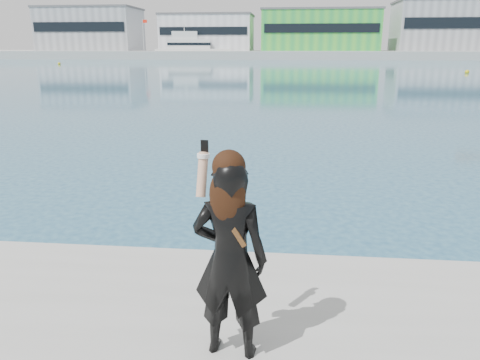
{
  "coord_description": "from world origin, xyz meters",
  "views": [
    {
      "loc": [
        0.41,
        -3.85,
        3.04
      ],
      "look_at": [
        0.03,
        -0.09,
        1.96
      ],
      "focal_mm": 35.0,
      "sensor_mm": 36.0,
      "label": 1
    }
  ],
  "objects_px": {
    "buoy_far": "(59,65)",
    "woman": "(230,254)",
    "buoy_near": "(467,73)",
    "motor_yacht": "(191,49)"
  },
  "relations": [
    {
      "from": "buoy_far",
      "to": "woman",
      "type": "distance_m",
      "value": 87.86
    },
    {
      "from": "buoy_near",
      "to": "woman",
      "type": "bearing_deg",
      "value": -110.81
    },
    {
      "from": "buoy_near",
      "to": "buoy_far",
      "type": "relative_size",
      "value": 1.0
    },
    {
      "from": "buoy_far",
      "to": "woman",
      "type": "xyz_separation_m",
      "value": [
        40.12,
        -78.15,
        1.6
      ]
    },
    {
      "from": "motor_yacht",
      "to": "buoy_far",
      "type": "relative_size",
      "value": 39.36
    },
    {
      "from": "motor_yacht",
      "to": "buoy_near",
      "type": "xyz_separation_m",
      "value": [
        45.98,
        -62.14,
        -2.49
      ]
    },
    {
      "from": "motor_yacht",
      "to": "buoy_far",
      "type": "distance_m",
      "value": 43.04
    },
    {
      "from": "buoy_far",
      "to": "buoy_near",
      "type": "bearing_deg",
      "value": -19.74
    },
    {
      "from": "motor_yacht",
      "to": "buoy_near",
      "type": "bearing_deg",
      "value": -66.27
    },
    {
      "from": "motor_yacht",
      "to": "buoy_near",
      "type": "relative_size",
      "value": 39.36
    }
  ]
}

